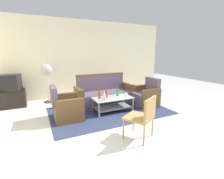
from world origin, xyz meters
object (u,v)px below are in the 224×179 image
bottle_green (118,92)px  tv_stand (11,99)px  armchair_left (66,108)px  wicker_chair (143,115)px  couch (104,95)px  bottle_red (106,94)px  bottle_clear (104,97)px  armchair_right (145,96)px  cup (126,95)px  coffee_table (113,102)px  bottle_brown (100,95)px  pedestal_fan (47,72)px  television (9,83)px

bottle_green → tv_stand: 3.24m
armchair_left → wicker_chair: 1.98m
couch → bottle_red: size_ratio=7.16×
couch → tv_stand: (-2.66, 1.00, -0.06)m
bottle_clear → wicker_chair: (0.19, -1.41, -0.01)m
armchair_right → wicker_chair: 2.10m
bottle_red → cup: size_ratio=2.54×
couch → cup: size_ratio=18.19×
armchair_right → bottle_green: (-0.95, 0.06, 0.23)m
bottle_green → bottle_clear: bearing=-151.7°
armchair_right → coffee_table: (-1.16, -0.05, -0.02)m
bottle_clear → cup: bottle_clear is taller
bottle_brown → tv_stand: (-2.24, 1.64, -0.26)m
pedestal_fan → television: bearing=-177.5°
bottle_red → television: (-2.45, 1.63, 0.25)m
bottle_red → bottle_clear: size_ratio=0.99×
coffee_table → bottle_clear: bearing=-151.4°
bottle_green → bottle_brown: (-0.58, -0.07, 0.00)m
armchair_left → pedestal_fan: (-0.27, 1.71, 0.73)m
armchair_right → pedestal_fan: size_ratio=0.67×
armchair_left → bottle_brown: size_ratio=2.90×
couch → wicker_chair: size_ratio=2.17×
armchair_left → bottle_green: size_ratio=2.94×
armchair_right → bottle_red: 1.35m
cup → wicker_chair: wicker_chair is taller
armchair_right → cup: (-0.76, -0.12, 0.17)m
couch → television: 2.87m
bottle_clear → couch: bearing=67.1°
armchair_left → bottle_red: armchair_left is taller
television → bottle_red: bearing=159.4°
coffee_table → couch: bearing=86.5°
bottle_clear → bottle_brown: bearing=101.6°
bottle_brown → bottle_clear: size_ratio=1.14×
bottle_brown → bottle_clear: 0.23m
bottle_green → armchair_right: bearing=-3.9°
couch → tv_stand: 2.84m
television → wicker_chair: size_ratio=0.81×
pedestal_fan → couch: bearing=-33.5°
bottle_green → couch: bearing=106.7°
bottle_red → bottle_green: size_ratio=0.88×
bottle_red → pedestal_fan: size_ratio=0.20×
armchair_right → tv_stand: size_ratio=1.06×
bottle_red → wicker_chair: bearing=-89.0°
coffee_table → tv_stand: tv_stand is taller
armchair_left → television: (-1.34, 1.66, 0.47)m
armchair_left → cup: (1.67, -0.09, 0.17)m
bottle_red → tv_stand: bottle_red is taller
armchair_right → wicker_chair: (-1.30, -1.63, 0.21)m
bottle_brown → bottle_green: bearing=6.5°
armchair_left → pedestal_fan: size_ratio=0.67×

